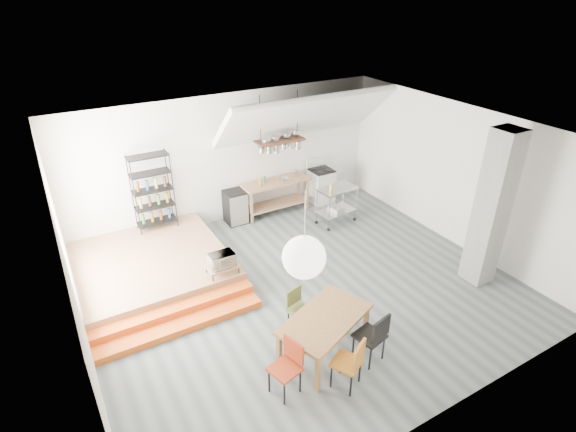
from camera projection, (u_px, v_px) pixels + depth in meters
floor at (303, 287)px, 9.06m from camera, size 8.00×8.00×0.00m
wall_back at (229, 159)px, 10.98m from camera, size 8.00×0.04×3.20m
wall_left at (72, 283)px, 6.55m from camera, size 0.04×7.00×3.20m
wall_right at (456, 176)px, 10.06m from camera, size 0.04×7.00×3.20m
ceiling at (306, 134)px, 7.55m from camera, size 8.00×7.00×0.02m
slope_ceiling at (305, 117)px, 10.86m from camera, size 4.40×1.44×1.32m
window_pane at (59, 227)px, 7.61m from camera, size 0.02×2.50×2.20m
platform at (152, 266)px, 9.39m from camera, size 3.00×3.00×0.40m
step_lower at (182, 326)px, 7.97m from camera, size 3.00×0.35×0.13m
step_upper at (175, 312)px, 8.20m from camera, size 3.00×0.35×0.27m
concrete_column at (492, 209)px, 8.61m from camera, size 0.50×0.50×3.20m
kitchen_counter at (276, 191)px, 11.66m from camera, size 1.80×0.60×0.91m
stove at (321, 185)px, 12.34m from camera, size 0.60×0.60×1.18m
pot_rack at (281, 143)px, 10.86m from camera, size 1.20×0.50×1.43m
wire_shelving at (153, 191)px, 10.00m from camera, size 0.88×0.38×1.80m
microwave_shelf at (222, 266)px, 8.76m from camera, size 0.60×0.40×0.16m
paper_lantern at (304, 257)px, 6.05m from camera, size 0.60×0.60×0.60m
dining_table at (325, 322)px, 7.19m from camera, size 1.78×1.39×0.74m
chair_mustard at (351, 361)px, 6.63m from camera, size 0.55×0.55×0.89m
chair_black at (374, 334)px, 7.07m from camera, size 0.52×0.52×0.94m
chair_olive at (298, 306)px, 7.80m from camera, size 0.45×0.45×0.81m
chair_red at (288, 363)px, 6.59m from camera, size 0.50×0.50×0.90m
rolling_cart at (337, 200)px, 11.18m from camera, size 1.02×0.65×0.95m
mini_fridge at (235, 207)px, 11.28m from camera, size 0.50×0.50×0.85m
microwave at (222, 260)px, 8.69m from camera, size 0.50×0.34×0.27m
bowl at (284, 179)px, 11.56m from camera, size 0.25×0.25×0.06m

